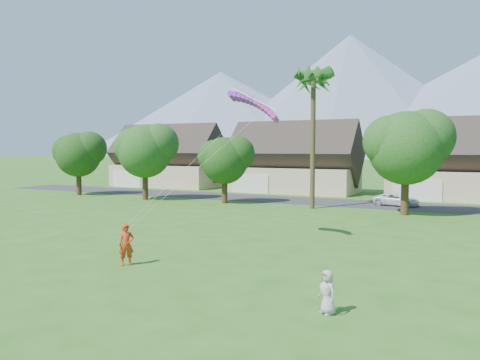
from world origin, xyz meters
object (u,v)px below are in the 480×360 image
Objects in this scene: parked_car at (397,200)px; parafoil_kite at (256,103)px; kite_flyer at (126,245)px; watcher at (327,292)px.

parafoil_kite reaches higher than parked_car.
watcher is at bearing -55.59° from kite_flyer.
kite_flyer reaches higher than parked_car.
watcher reaches higher than parked_car.
parafoil_kite is at bearing 174.19° from parked_car.
kite_flyer is 30.10m from parked_car.
parafoil_kite is at bearing 23.12° from kite_flyer.
kite_flyer reaches higher than watcher.
watcher is 31.15m from parked_car.
parafoil_kite is (-4.80, -21.47, 7.47)m from parked_car.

